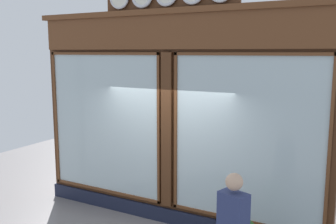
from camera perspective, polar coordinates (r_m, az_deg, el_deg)
The scene contains 1 object.
shop_facade at distance 6.85m, azimuth 0.50°, elevation -0.73°, with size 5.76×0.42×4.44m.
Camera 1 is at (-3.18, 5.83, 3.16)m, focal length 40.22 mm.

